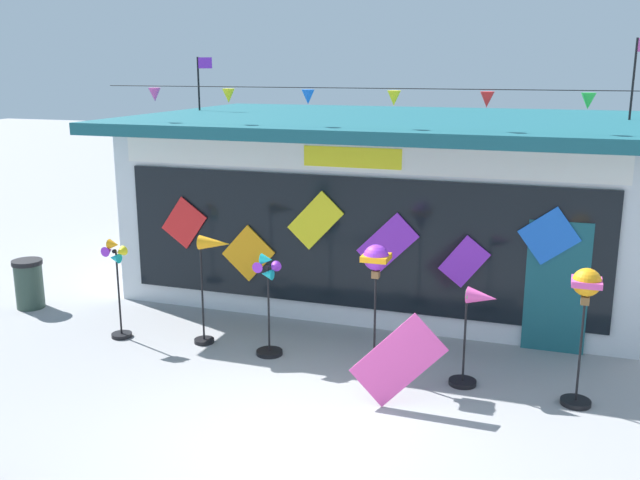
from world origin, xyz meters
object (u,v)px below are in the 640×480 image
at_px(trash_bin, 29,284).
at_px(display_kite_on_ground, 398,360).
at_px(wind_spinner_center_right, 376,273).
at_px(kite_shop_building, 391,199).
at_px(wind_spinner_center_left, 268,297).
at_px(wind_spinner_far_left, 116,276).
at_px(wind_spinner_far_right, 585,301).
at_px(wind_spinner_right, 475,323).
at_px(wind_spinner_left, 212,264).

height_order(trash_bin, display_kite_on_ground, display_kite_on_ground).
bearing_deg(wind_spinner_center_right, display_kite_on_ground, -58.24).
distance_m(kite_shop_building, trash_bin, 6.83).
bearing_deg(display_kite_on_ground, wind_spinner_center_left, 156.18).
distance_m(trash_bin, display_kite_on_ground, 7.17).
bearing_deg(trash_bin, wind_spinner_center_left, -7.26).
xyz_separation_m(wind_spinner_far_left, wind_spinner_far_right, (6.80, -0.10, 0.36)).
bearing_deg(wind_spinner_right, kite_shop_building, 116.57).
distance_m(wind_spinner_far_left, wind_spinner_center_right, 4.15).
xyz_separation_m(wind_spinner_left, wind_spinner_right, (3.95, -0.21, -0.39)).
xyz_separation_m(wind_spinner_center_right, trash_bin, (-6.47, 0.73, -1.02)).
distance_m(kite_shop_building, wind_spinner_far_left, 5.51).
bearing_deg(wind_spinner_far_left, wind_spinner_far_right, -0.85).
bearing_deg(wind_spinner_center_left, wind_spinner_far_left, -177.49).
distance_m(wind_spinner_far_left, display_kite_on_ground, 4.75).
xyz_separation_m(wind_spinner_center_left, wind_spinner_far_right, (4.31, -0.21, 0.48)).
height_order(wind_spinner_left, display_kite_on_ground, wind_spinner_left).
relative_size(wind_spinner_left, wind_spinner_right, 1.25).
relative_size(kite_shop_building, wind_spinner_center_right, 4.95).
relative_size(wind_spinner_center_right, display_kite_on_ground, 1.65).
distance_m(wind_spinner_left, trash_bin, 4.00).
relative_size(wind_spinner_far_left, wind_spinner_right, 1.17).
xyz_separation_m(wind_spinner_center_right, wind_spinner_far_right, (2.67, -0.10, -0.08)).
xyz_separation_m(kite_shop_building, display_kite_on_ground, (1.33, -5.20, -1.05)).
xyz_separation_m(wind_spinner_center_left, wind_spinner_right, (2.99, -0.09, -0.01)).
distance_m(wind_spinner_far_left, wind_spinner_left, 1.57).
bearing_deg(wind_spinner_center_left, display_kite_on_ground, -23.82).
relative_size(wind_spinner_far_left, display_kite_on_ground, 1.43).
distance_m(wind_spinner_center_right, display_kite_on_ground, 1.31).
height_order(wind_spinner_far_left, trash_bin, wind_spinner_far_left).
distance_m(wind_spinner_right, display_kite_on_ground, 1.23).
height_order(wind_spinner_right, display_kite_on_ground, wind_spinner_right).
relative_size(wind_spinner_center_left, trash_bin, 1.79).
bearing_deg(wind_spinner_far_right, wind_spinner_center_right, 177.86).
height_order(wind_spinner_far_left, wind_spinner_right, wind_spinner_far_left).
bearing_deg(kite_shop_building, display_kite_on_ground, -75.60).
height_order(kite_shop_building, wind_spinner_far_right, kite_shop_building).
relative_size(wind_spinner_left, wind_spinner_far_right, 0.96).
bearing_deg(kite_shop_building, wind_spinner_center_right, -79.44).
xyz_separation_m(wind_spinner_far_left, wind_spinner_left, (1.53, 0.23, 0.26)).
relative_size(kite_shop_building, wind_spinner_far_left, 5.72).
distance_m(wind_spinner_center_right, trash_bin, 6.59).
relative_size(wind_spinner_left, trash_bin, 1.98).
relative_size(wind_spinner_far_right, trash_bin, 2.06).
xyz_separation_m(wind_spinner_far_left, trash_bin, (-2.34, 0.72, -0.58)).
relative_size(kite_shop_building, wind_spinner_far_right, 5.10).
bearing_deg(kite_shop_building, trash_bin, -147.35).
height_order(wind_spinner_center_left, wind_spinner_center_right, wind_spinner_center_right).
bearing_deg(wind_spinner_left, kite_shop_building, 66.58).
xyz_separation_m(wind_spinner_center_left, trash_bin, (-4.83, 0.62, -0.46)).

